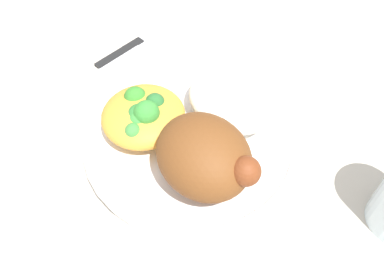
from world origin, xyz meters
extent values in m
plane|color=#BDB3A1|center=(0.00, 0.00, 0.00)|extent=(2.00, 2.00, 0.00)
cylinder|color=white|center=(0.00, 0.00, 0.01)|extent=(0.24, 0.24, 0.02)
torus|color=white|center=(0.00, 0.00, 0.02)|extent=(0.25, 0.25, 0.01)
ellipsoid|color=brown|center=(0.05, -0.02, 0.06)|extent=(0.10, 0.09, 0.07)
sphere|color=brown|center=(0.09, -0.01, 0.07)|extent=(0.03, 0.03, 0.03)
ellipsoid|color=silver|center=(0.00, 0.06, 0.04)|extent=(0.11, 0.09, 0.04)
ellipsoid|color=gold|center=(-0.04, -0.04, 0.04)|extent=(0.09, 0.09, 0.03)
sphere|color=#38852C|center=(-0.06, -0.03, 0.05)|extent=(0.03, 0.03, 0.03)
sphere|color=#398D35|center=(-0.03, -0.04, 0.05)|extent=(0.03, 0.03, 0.03)
sphere|color=#3D903A|center=(-0.03, -0.05, 0.04)|extent=(0.03, 0.03, 0.03)
sphere|color=#428C3C|center=(-0.03, -0.06, 0.05)|extent=(0.02, 0.02, 0.02)
sphere|color=#2A692F|center=(-0.04, -0.02, 0.05)|extent=(0.02, 0.02, 0.02)
sphere|color=#337E35|center=(-0.04, -0.04, 0.04)|extent=(0.03, 0.03, 0.03)
sphere|color=green|center=(-0.04, -0.03, 0.04)|extent=(0.02, 0.02, 0.02)
sphere|color=#357A37|center=(-0.04, -0.03, 0.05)|extent=(0.02, 0.02, 0.02)
cube|color=silver|center=(-0.17, -0.01, 0.00)|extent=(0.02, 0.11, 0.01)
cube|color=silver|center=(-0.18, 0.06, 0.00)|extent=(0.03, 0.04, 0.00)
cube|color=black|center=(-0.19, 0.02, 0.00)|extent=(0.02, 0.08, 0.01)
cube|color=silver|center=(-0.20, 0.11, 0.00)|extent=(0.03, 0.11, 0.00)
camera|label=1|loc=(0.22, -0.17, 0.39)|focal=38.49mm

